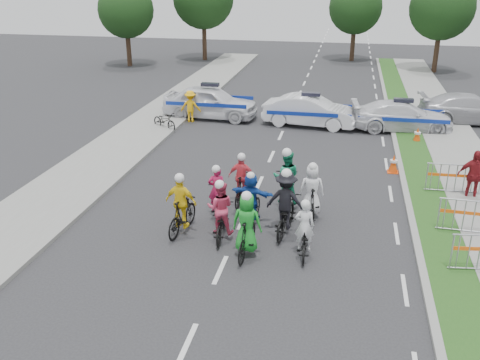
% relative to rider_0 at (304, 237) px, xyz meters
% --- Properties ---
extents(ground, '(90.00, 90.00, 0.00)m').
position_rel_rider_0_xyz_m(ground, '(-2.03, -1.21, -0.56)').
color(ground, '#28282B').
rests_on(ground, ground).
extents(curb_right, '(0.20, 60.00, 0.12)m').
position_rel_rider_0_xyz_m(curb_right, '(3.07, 3.79, -0.50)').
color(curb_right, gray).
rests_on(curb_right, ground).
extents(grass_strip, '(1.20, 60.00, 0.11)m').
position_rel_rider_0_xyz_m(grass_strip, '(3.77, 3.79, -0.50)').
color(grass_strip, '#1A4817').
rests_on(grass_strip, ground).
extents(sidewalk_left, '(3.00, 60.00, 0.13)m').
position_rel_rider_0_xyz_m(sidewalk_left, '(-8.53, 3.79, -0.49)').
color(sidewalk_left, gray).
rests_on(sidewalk_left, ground).
extents(rider_0, '(0.68, 1.68, 1.68)m').
position_rel_rider_0_xyz_m(rider_0, '(0.00, 0.00, 0.00)').
color(rider_0, black).
rests_on(rider_0, ground).
extents(rider_1, '(0.83, 1.85, 1.91)m').
position_rel_rider_0_xyz_m(rider_1, '(-1.50, -0.31, 0.18)').
color(rider_1, black).
rests_on(rider_1, ground).
extents(rider_2, '(0.81, 1.84, 1.82)m').
position_rel_rider_0_xyz_m(rider_2, '(-2.43, 0.52, 0.12)').
color(rider_2, black).
rests_on(rider_2, ground).
extents(rider_3, '(1.00, 1.86, 1.90)m').
position_rel_rider_0_xyz_m(rider_3, '(-3.61, 0.61, 0.17)').
color(rider_3, black).
rests_on(rider_3, ground).
extents(rider_4, '(1.19, 2.06, 2.04)m').
position_rel_rider_0_xyz_m(rider_4, '(-0.66, 1.20, 0.22)').
color(rider_4, black).
rests_on(rider_4, ground).
extents(rider_5, '(1.39, 1.66, 1.68)m').
position_rel_rider_0_xyz_m(rider_5, '(-1.76, 1.66, 0.16)').
color(rider_5, black).
rests_on(rider_5, ground).
extents(rider_6, '(0.93, 1.78, 1.73)m').
position_rel_rider_0_xyz_m(rider_6, '(-2.86, 1.89, 0.02)').
color(rider_6, black).
rests_on(rider_6, ground).
extents(rider_7, '(0.84, 1.80, 1.83)m').
position_rel_rider_0_xyz_m(rider_7, '(0.00, 2.42, 0.16)').
color(rider_7, black).
rests_on(rider_7, ground).
extents(rider_8, '(0.91, 2.06, 2.05)m').
position_rel_rider_0_xyz_m(rider_8, '(-0.86, 2.99, 0.19)').
color(rider_8, black).
rests_on(rider_8, ground).
extents(rider_9, '(0.92, 1.72, 1.78)m').
position_rel_rider_0_xyz_m(rider_9, '(-2.31, 3.02, 0.13)').
color(rider_9, black).
rests_on(rider_9, ground).
extents(police_car_0, '(4.95, 2.27, 1.65)m').
position_rel_rider_0_xyz_m(police_car_0, '(-5.99, 13.18, 0.26)').
color(police_car_0, white).
rests_on(police_car_0, ground).
extents(police_car_1, '(4.68, 2.14, 1.49)m').
position_rel_rider_0_xyz_m(police_car_1, '(-0.87, 12.69, 0.19)').
color(police_car_1, white).
rests_on(police_car_1, ground).
extents(police_car_2, '(4.92, 2.44, 1.37)m').
position_rel_rider_0_xyz_m(police_car_2, '(3.46, 12.81, 0.13)').
color(police_car_2, white).
rests_on(police_car_2, ground).
extents(civilian_sedan, '(5.08, 2.38, 1.43)m').
position_rel_rider_0_xyz_m(civilian_sedan, '(6.86, 14.79, 0.16)').
color(civilian_sedan, silver).
rests_on(civilian_sedan, ground).
extents(spectator_2, '(1.03, 0.45, 1.75)m').
position_rel_rider_0_xyz_m(spectator_2, '(5.13, 4.78, 0.32)').
color(spectator_2, maroon).
rests_on(spectator_2, ground).
extents(marshal_hiviz, '(1.04, 0.62, 1.58)m').
position_rel_rider_0_xyz_m(marshal_hiviz, '(-6.77, 12.23, 0.23)').
color(marshal_hiviz, '#F8B30D').
rests_on(marshal_hiviz, ground).
extents(barrier_1, '(2.02, 0.60, 1.12)m').
position_rel_rider_0_xyz_m(barrier_1, '(4.67, 2.07, 0.00)').
color(barrier_1, '#A5A8AD').
rests_on(barrier_1, ground).
extents(barrier_2, '(2.01, 0.55, 1.12)m').
position_rel_rider_0_xyz_m(barrier_2, '(4.67, 5.12, 0.00)').
color(barrier_2, '#A5A8AD').
rests_on(barrier_2, ground).
extents(cone_0, '(0.40, 0.40, 0.70)m').
position_rel_rider_0_xyz_m(cone_0, '(2.76, 6.94, -0.22)').
color(cone_0, '#F24C0C').
rests_on(cone_0, ground).
extents(cone_1, '(0.40, 0.40, 0.70)m').
position_rel_rider_0_xyz_m(cone_1, '(4.02, 10.92, -0.22)').
color(cone_1, '#F24C0C').
rests_on(cone_1, ground).
extents(parked_bike, '(1.64, 1.33, 0.84)m').
position_rel_rider_0_xyz_m(parked_bike, '(-7.62, 10.69, -0.14)').
color(parked_bike, black).
rests_on(parked_bike, ground).
extents(tree_0, '(4.20, 4.20, 6.30)m').
position_rel_rider_0_xyz_m(tree_0, '(-16.03, 26.79, 3.63)').
color(tree_0, '#382619').
rests_on(tree_0, ground).
extents(tree_1, '(4.55, 4.55, 6.82)m').
position_rel_rider_0_xyz_m(tree_1, '(6.97, 28.79, 3.98)').
color(tree_1, '#382619').
rests_on(tree_1, ground).
extents(tree_4, '(4.20, 4.20, 6.30)m').
position_rel_rider_0_xyz_m(tree_4, '(0.97, 32.79, 3.63)').
color(tree_4, '#382619').
rests_on(tree_4, ground).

